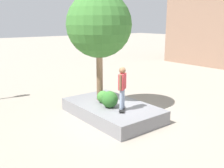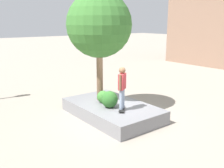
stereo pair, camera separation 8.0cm
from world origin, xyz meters
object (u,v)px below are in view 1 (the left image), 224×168
skateboard (122,109)px  skateboarder (122,85)px  plaza_tree (99,25)px  planter_ledge (112,110)px

skateboard → skateboarder: size_ratio=0.43×
plaza_tree → skateboard: 3.71m
plaza_tree → skateboarder: size_ratio=2.80×
plaza_tree → skateboard: (-1.75, 0.15, -3.26)m
plaza_tree → skateboarder: plaza_tree is taller
planter_ledge → plaza_tree: size_ratio=0.90×
plaza_tree → skateboard: size_ratio=6.53×
plaza_tree → skateboarder: 2.87m
skateboard → planter_ledge: bearing=-10.5°
plaza_tree → skateboarder: (-1.75, 0.15, -2.27)m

